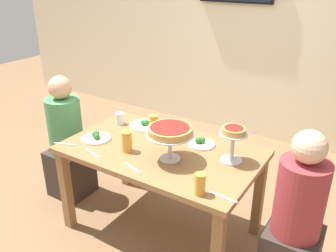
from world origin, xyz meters
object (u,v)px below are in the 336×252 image
diner_head_west (68,146)px  salad_plate_far_diner (145,125)px  deep_dish_pizza_stand (170,133)px  water_glass_clear_near (120,118)px  cutlery_knife_far (65,144)px  salad_plate_near_diner (96,137)px  cutlery_fork_near (92,153)px  diner_head_east (295,226)px  salad_plate_spare (201,143)px  beer_glass_amber_tall (200,184)px  beer_glass_amber_spare (154,125)px  dining_table (161,161)px  beer_glass_amber_short (127,141)px  personal_pizza_stand (233,137)px  cutlery_knife_near (223,197)px  cutlery_fork_far (133,168)px

diner_head_west → salad_plate_far_diner: size_ratio=4.49×
diner_head_west → deep_dish_pizza_stand: 1.23m
water_glass_clear_near → cutlery_knife_far: 0.54m
salad_plate_near_diner → cutlery_fork_near: bearing=-53.9°
diner_head_east → salad_plate_spare: size_ratio=5.73×
beer_glass_amber_tall → beer_glass_amber_spare: beer_glass_amber_spare is taller
dining_table → beer_glass_amber_short: (-0.19, -0.16, 0.18)m
personal_pizza_stand → water_glass_clear_near: personal_pizza_stand is taller
diner_head_west → cutlery_knife_far: bearing=-41.7°
diner_head_east → cutlery_knife_near: 0.54m
dining_table → deep_dish_pizza_stand: bearing=-34.1°
cutlery_knife_near → deep_dish_pizza_stand: bearing=160.8°
salad_plate_far_diner → salad_plate_spare: bearing=-5.3°
dining_table → beer_glass_amber_spare: 0.32m
beer_glass_amber_short → cutlery_fork_near: beer_glass_amber_short is taller
water_glass_clear_near → cutlery_knife_far: (-0.11, -0.52, -0.05)m
diner_head_east → salad_plate_far_diner: 1.42m
salad_plate_spare → beer_glass_amber_short: bearing=-137.5°
beer_glass_amber_short → diner_head_west: bearing=170.5°
diner_head_west → beer_glass_amber_spare: (0.82, 0.20, 0.33)m
deep_dish_pizza_stand → beer_glass_amber_short: (-0.33, -0.06, -0.13)m
beer_glass_amber_tall → cutlery_fork_far: (-0.52, 0.02, -0.07)m
beer_glass_amber_short → cutlery_fork_far: size_ratio=0.86×
beer_glass_amber_spare → cutlery_knife_near: size_ratio=0.93×
deep_dish_pizza_stand → cutlery_fork_far: bearing=-121.3°
beer_glass_amber_short → cutlery_knife_near: beer_glass_amber_short is taller
diner_head_east → salad_plate_spare: 0.88m
cutlery_fork_near → diner_head_west: bearing=171.4°
beer_glass_amber_tall → beer_glass_amber_short: beer_glass_amber_short is taller
beer_glass_amber_tall → diner_head_west: bearing=167.7°
diner_head_east → cutlery_fork_near: size_ratio=6.39×
dining_table → cutlery_knife_far: cutlery_knife_far is taller
personal_pizza_stand → water_glass_clear_near: 1.08m
salad_plate_spare → beer_glass_amber_spare: 0.41m
personal_pizza_stand → cutlery_knife_near: personal_pizza_stand is taller
personal_pizza_stand → cutlery_fork_near: personal_pizza_stand is taller
salad_plate_spare → cutlery_knife_near: bearing=-51.0°
cutlery_knife_near → beer_glass_amber_spare: bearing=153.2°
beer_glass_amber_tall → beer_glass_amber_spare: size_ratio=0.83×
diner_head_west → cutlery_fork_near: 0.74m
deep_dish_pizza_stand → salad_plate_far_diner: (-0.48, 0.37, -0.19)m
salad_plate_spare → cutlery_knife_far: size_ratio=1.12×
beer_glass_amber_short → cutlery_knife_near: 0.85m
dining_table → beer_glass_amber_spare: bearing=135.8°
personal_pizza_stand → salad_plate_near_diner: bearing=-166.2°
dining_table → personal_pizza_stand: bearing=12.8°
diner_head_west → cutlery_fork_far: (1.00, -0.31, 0.25)m
cutlery_fork_near → dining_table: bearing=57.6°
deep_dish_pizza_stand → salad_plate_far_diner: deep_dish_pizza_stand is taller
personal_pizza_stand → deep_dish_pizza_stand: bearing=-150.5°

